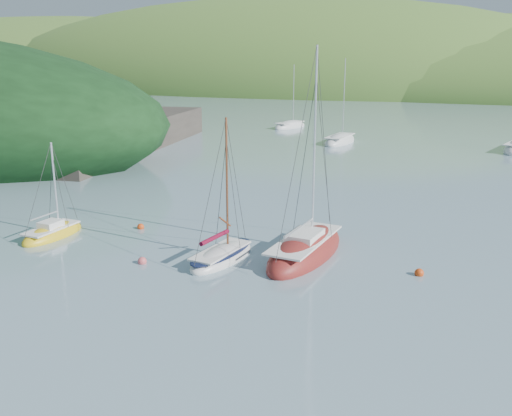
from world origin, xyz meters
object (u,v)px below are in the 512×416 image
at_px(distant_sloop_c, 290,127).
at_px(distant_sloop_a, 340,141).
at_px(sailboat_yellow, 53,234).
at_px(sloop_red, 305,251).
at_px(daysailer_white, 222,256).

bearing_deg(distant_sloop_c, distant_sloop_a, -32.79).
height_order(sailboat_yellow, distant_sloop_c, distant_sloop_c).
bearing_deg(distant_sloop_a, sloop_red, -73.38).
relative_size(sloop_red, distant_sloop_a, 1.10).
bearing_deg(daysailer_white, distant_sloop_c, 112.12).
relative_size(distant_sloop_a, distant_sloop_c, 1.11).
height_order(daysailer_white, sailboat_yellow, daysailer_white).
bearing_deg(daysailer_white, distant_sloop_a, 102.64).
bearing_deg(sloop_red, daysailer_white, -144.68).
xyz_separation_m(sloop_red, distant_sloop_a, (-9.16, 41.14, -0.04)).
height_order(daysailer_white, sloop_red, sloop_red).
bearing_deg(distant_sloop_c, sailboat_yellow, -71.03).
height_order(sloop_red, distant_sloop_c, sloop_red).
bearing_deg(sailboat_yellow, daysailer_white, 2.32).
bearing_deg(sloop_red, distant_sloop_c, 114.02).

